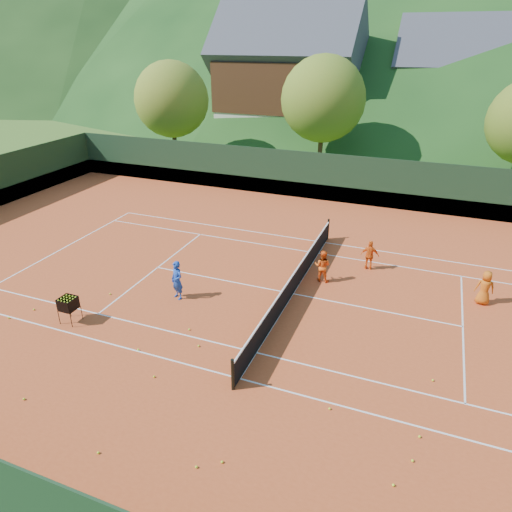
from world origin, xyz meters
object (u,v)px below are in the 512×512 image
(ball_hopper, at_px, (68,304))
(chalet_mid, at_px, (463,89))
(coach, at_px, (177,280))
(student_b, at_px, (370,255))
(student_c, at_px, (485,288))
(tennis_net, at_px, (293,283))
(student_a, at_px, (322,266))
(chalet_left, at_px, (288,80))

(ball_hopper, distance_m, chalet_mid, 41.21)
(coach, relative_size, student_b, 1.18)
(student_c, relative_size, tennis_net, 0.12)
(tennis_net, xyz_separation_m, ball_hopper, (-6.97, -4.89, 0.25))
(coach, relative_size, student_c, 1.14)
(student_a, bearing_deg, chalet_left, -67.88)
(student_c, relative_size, chalet_mid, 0.11)
(tennis_net, bearing_deg, chalet_left, 108.43)
(student_c, distance_m, chalet_mid, 32.31)
(chalet_mid, bearing_deg, student_b, -96.51)
(student_c, bearing_deg, chalet_left, -61.27)
(coach, height_order, tennis_net, coach)
(chalet_mid, bearing_deg, ball_hopper, -108.44)
(coach, xyz_separation_m, chalet_mid, (10.18, 35.98, 4.17))
(tennis_net, distance_m, chalet_mid, 34.81)
(tennis_net, bearing_deg, ball_hopper, -144.97)
(student_a, distance_m, student_c, 6.31)
(coach, distance_m, student_b, 8.54)
(student_b, relative_size, chalet_mid, 0.11)
(student_a, bearing_deg, coach, 36.49)
(coach, distance_m, chalet_mid, 37.62)
(student_b, distance_m, ball_hopper, 12.54)
(tennis_net, relative_size, chalet_left, 0.87)
(student_b, height_order, ball_hopper, student_b)
(coach, height_order, student_b, coach)
(chalet_left, bearing_deg, coach, -79.68)
(chalet_mid, bearing_deg, student_a, -99.10)
(ball_hopper, bearing_deg, chalet_left, 94.97)
(chalet_mid, bearing_deg, student_c, -88.05)
(tennis_net, bearing_deg, coach, -154.66)
(tennis_net, xyz_separation_m, chalet_left, (-10.00, 30.00, 5.13))
(student_a, distance_m, tennis_net, 1.73)
(coach, bearing_deg, ball_hopper, -109.35)
(student_a, bearing_deg, student_b, -131.80)
(student_b, height_order, student_c, student_c)
(student_a, xyz_separation_m, chalet_left, (-10.80, 28.48, 4.93))
(coach, bearing_deg, chalet_left, 124.82)
(student_c, bearing_deg, chalet_mid, -90.71)
(student_b, bearing_deg, student_a, 43.23)
(coach, relative_size, tennis_net, 0.13)
(coach, relative_size, chalet_mid, 0.13)
(student_a, relative_size, student_c, 0.99)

